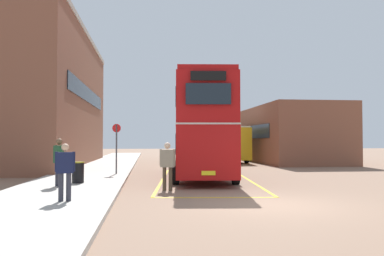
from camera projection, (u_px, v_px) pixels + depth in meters
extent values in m
plane|color=#846651|center=(203.00, 169.00, 25.51)|extent=(135.60, 135.60, 0.00)
cube|color=#B2ADA3|center=(105.00, 166.00, 27.17)|extent=(4.00, 57.60, 0.14)
cube|color=brown|center=(43.00, 101.00, 29.66)|extent=(6.56, 20.55, 9.68)
cube|color=#232D38|center=(88.00, 95.00, 30.05)|extent=(0.06, 15.62, 1.10)
cube|color=#A89E8E|center=(44.00, 35.00, 29.83)|extent=(6.68, 20.67, 0.36)
cube|color=brown|center=(280.00, 135.00, 36.25)|extent=(6.16, 17.30, 4.73)
cube|color=#232D38|center=(247.00, 132.00, 35.91)|extent=(0.06, 13.15, 1.10)
cylinder|color=black|center=(178.00, 164.00, 22.70)|extent=(0.37, 1.02, 1.00)
cylinder|color=black|center=(222.00, 164.00, 22.74)|extent=(0.37, 1.02, 1.00)
cylinder|color=black|center=(176.00, 173.00, 16.55)|extent=(0.37, 1.02, 1.00)
cylinder|color=black|center=(236.00, 172.00, 16.60)|extent=(0.37, 1.02, 1.00)
cube|color=#A80F0F|center=(202.00, 150.00, 19.68)|extent=(3.35, 10.11, 2.10)
cube|color=#A80F0F|center=(202.00, 108.00, 19.75)|extent=(3.33, 9.91, 2.10)
cube|color=#A80F0F|center=(202.00, 85.00, 19.78)|extent=(3.23, 9.80, 0.20)
cube|color=silver|center=(202.00, 129.00, 19.71)|extent=(3.37, 10.01, 0.14)
cube|color=#19232D|center=(178.00, 144.00, 19.66)|extent=(0.78, 8.11, 0.84)
cube|color=#19232D|center=(178.00, 106.00, 19.73)|extent=(0.78, 8.11, 0.84)
cube|color=#19232D|center=(227.00, 144.00, 19.71)|extent=(0.78, 8.11, 0.84)
cube|color=#19232D|center=(227.00, 106.00, 19.77)|extent=(0.78, 8.11, 0.84)
cube|color=#19232D|center=(208.00, 94.00, 14.77)|extent=(1.71, 0.20, 0.80)
cube|color=black|center=(208.00, 76.00, 14.79)|extent=(1.34, 0.16, 0.36)
cube|color=#19232D|center=(199.00, 141.00, 24.67)|extent=(1.95, 0.22, 1.00)
cube|color=yellow|center=(208.00, 173.00, 14.67)|extent=(0.52, 0.08, 0.16)
cylinder|color=black|center=(205.00, 156.00, 36.83)|extent=(0.31, 0.93, 0.92)
cylinder|color=black|center=(231.00, 155.00, 37.25)|extent=(0.31, 0.93, 0.92)
cylinder|color=black|center=(217.00, 158.00, 32.07)|extent=(0.31, 0.93, 0.92)
cylinder|color=black|center=(246.00, 158.00, 32.49)|extent=(0.31, 0.93, 0.92)
cube|color=gold|center=(224.00, 144.00, 34.70)|extent=(2.87, 8.16, 2.60)
cube|color=silver|center=(224.00, 128.00, 34.74)|extent=(2.70, 7.84, 0.12)
cube|color=#19232D|center=(211.00, 140.00, 34.50)|extent=(0.39, 6.42, 0.96)
cube|color=#19232D|center=(238.00, 140.00, 34.91)|extent=(0.39, 6.42, 0.96)
cube|color=#19232D|center=(214.00, 140.00, 38.69)|extent=(1.93, 0.15, 1.10)
cylinder|color=#473828|center=(170.00, 179.00, 14.45)|extent=(0.14, 0.14, 0.86)
cylinder|color=#473828|center=(164.00, 179.00, 14.48)|extent=(0.14, 0.14, 0.86)
cube|color=gray|center=(167.00, 158.00, 14.49)|extent=(0.54, 0.34, 0.65)
cylinder|color=gray|center=(174.00, 158.00, 14.45)|extent=(0.09, 0.09, 0.61)
cylinder|color=gray|center=(161.00, 157.00, 14.53)|extent=(0.09, 0.09, 0.61)
sphere|color=beige|center=(167.00, 146.00, 14.49)|extent=(0.23, 0.23, 0.23)
cylinder|color=#2D2D38|center=(57.00, 175.00, 14.67)|extent=(0.14, 0.14, 0.87)
cylinder|color=#2D2D38|center=(60.00, 175.00, 14.49)|extent=(0.14, 0.14, 0.87)
cube|color=#1E4728|center=(59.00, 154.00, 14.60)|extent=(0.46, 0.54, 0.65)
cylinder|color=#1E4728|center=(56.00, 153.00, 14.80)|extent=(0.09, 0.09, 0.62)
cylinder|color=#1E4728|center=(61.00, 154.00, 14.41)|extent=(0.09, 0.09, 0.62)
sphere|color=brown|center=(59.00, 142.00, 14.63)|extent=(0.23, 0.23, 0.23)
cylinder|color=#2D2D38|center=(69.00, 187.00, 11.05)|extent=(0.14, 0.14, 0.78)
cylinder|color=#2D2D38|center=(61.00, 187.00, 10.99)|extent=(0.14, 0.14, 0.78)
cube|color=#141938|center=(65.00, 163.00, 11.04)|extent=(0.49, 0.29, 0.59)
cylinder|color=#141938|center=(74.00, 161.00, 11.11)|extent=(0.09, 0.09, 0.56)
cylinder|color=#141938|center=(56.00, 162.00, 10.98)|extent=(0.09, 0.09, 0.56)
sphere|color=tan|center=(65.00, 147.00, 11.04)|extent=(0.21, 0.21, 0.21)
cylinder|color=black|center=(78.00, 173.00, 15.82)|extent=(0.47, 0.47, 0.81)
cylinder|color=olive|center=(78.00, 162.00, 15.83)|extent=(0.50, 0.50, 0.04)
cylinder|color=#4C4C51|center=(116.00, 149.00, 20.28)|extent=(0.08, 0.08, 2.53)
cylinder|color=red|center=(117.00, 128.00, 20.32)|extent=(0.44, 0.08, 0.44)
cube|color=gold|center=(163.00, 180.00, 18.61)|extent=(1.22, 11.88, 0.01)
cube|color=gold|center=(248.00, 179.00, 18.68)|extent=(1.22, 11.88, 0.01)
cube|color=gold|center=(215.00, 198.00, 12.69)|extent=(4.16, 0.50, 0.01)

